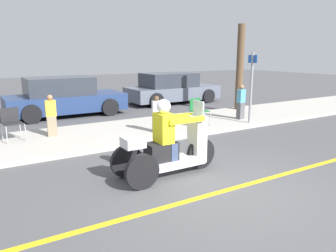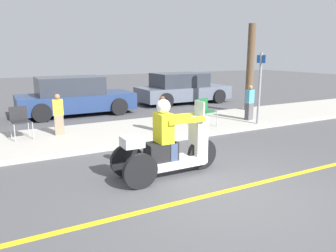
{
  "view_description": "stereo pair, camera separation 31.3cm",
  "coord_description": "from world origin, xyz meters",
  "px_view_note": "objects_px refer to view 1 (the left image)",
  "views": [
    {
      "loc": [
        -3.57,
        -3.95,
        2.31
      ],
      "look_at": [
        -0.48,
        1.12,
        0.97
      ],
      "focal_mm": 35.0,
      "sensor_mm": 36.0,
      "label": 1
    },
    {
      "loc": [
        -3.3,
        -4.11,
        2.31
      ],
      "look_at": [
        -0.48,
        1.12,
        0.97
      ],
      "focal_mm": 35.0,
      "sensor_mm": 36.0,
      "label": 2
    }
  ],
  "objects_px": {
    "spectator_mid_group": "(51,116)",
    "street_sign": "(251,85)",
    "parked_car_lot_left": "(171,89)",
    "parked_car_lot_far": "(64,97)",
    "motorcycle_trike": "(168,149)",
    "spectator_far_back": "(241,103)",
    "folding_chair_curbside": "(198,109)",
    "tree_trunk": "(240,67)",
    "spectator_by_tree": "(157,115)",
    "folding_chair_set_back": "(11,121)"
  },
  "relations": [
    {
      "from": "spectator_mid_group",
      "to": "tree_trunk",
      "type": "bearing_deg",
      "value": 5.01
    },
    {
      "from": "street_sign",
      "to": "spectator_mid_group",
      "type": "bearing_deg",
      "value": 165.47
    },
    {
      "from": "folding_chair_set_back",
      "to": "folding_chair_curbside",
      "type": "relative_size",
      "value": 1.0
    },
    {
      "from": "spectator_far_back",
      "to": "spectator_by_tree",
      "type": "xyz_separation_m",
      "value": [
        -3.32,
        -0.14,
        -0.07
      ]
    },
    {
      "from": "parked_car_lot_far",
      "to": "parked_car_lot_left",
      "type": "relative_size",
      "value": 0.99
    },
    {
      "from": "motorcycle_trike",
      "to": "folding_chair_set_back",
      "type": "height_order",
      "value": "motorcycle_trike"
    },
    {
      "from": "motorcycle_trike",
      "to": "parked_car_lot_far",
      "type": "relative_size",
      "value": 0.5
    },
    {
      "from": "folding_chair_curbside",
      "to": "street_sign",
      "type": "distance_m",
      "value": 1.86
    },
    {
      "from": "spectator_mid_group",
      "to": "spectator_by_tree",
      "type": "height_order",
      "value": "spectator_mid_group"
    },
    {
      "from": "parked_car_lot_left",
      "to": "tree_trunk",
      "type": "relative_size",
      "value": 1.32
    },
    {
      "from": "folding_chair_curbside",
      "to": "parked_car_lot_left",
      "type": "relative_size",
      "value": 0.19
    },
    {
      "from": "folding_chair_set_back",
      "to": "street_sign",
      "type": "bearing_deg",
      "value": -13.44
    },
    {
      "from": "spectator_far_back",
      "to": "spectator_mid_group",
      "type": "distance_m",
      "value": 6.01
    },
    {
      "from": "spectator_far_back",
      "to": "parked_car_lot_far",
      "type": "distance_m",
      "value": 6.44
    },
    {
      "from": "spectator_by_tree",
      "to": "parked_car_lot_far",
      "type": "relative_size",
      "value": 0.24
    },
    {
      "from": "folding_chair_curbside",
      "to": "street_sign",
      "type": "bearing_deg",
      "value": -19.34
    },
    {
      "from": "parked_car_lot_left",
      "to": "street_sign",
      "type": "relative_size",
      "value": 1.95
    },
    {
      "from": "spectator_mid_group",
      "to": "tree_trunk",
      "type": "xyz_separation_m",
      "value": [
        7.28,
        0.64,
        1.09
      ]
    },
    {
      "from": "motorcycle_trike",
      "to": "street_sign",
      "type": "bearing_deg",
      "value": 27.54
    },
    {
      "from": "motorcycle_trike",
      "to": "spectator_by_tree",
      "type": "bearing_deg",
      "value": 64.62
    },
    {
      "from": "tree_trunk",
      "to": "spectator_far_back",
      "type": "bearing_deg",
      "value": -131.05
    },
    {
      "from": "spectator_mid_group",
      "to": "folding_chair_set_back",
      "type": "height_order",
      "value": "spectator_mid_group"
    },
    {
      "from": "folding_chair_curbside",
      "to": "parked_car_lot_far",
      "type": "xyz_separation_m",
      "value": [
        -2.94,
        4.37,
        0.06
      ]
    },
    {
      "from": "parked_car_lot_far",
      "to": "tree_trunk",
      "type": "bearing_deg",
      "value": -24.79
    },
    {
      "from": "spectator_by_tree",
      "to": "street_sign",
      "type": "distance_m",
      "value": 3.25
    },
    {
      "from": "spectator_far_back",
      "to": "parked_car_lot_left",
      "type": "height_order",
      "value": "parked_car_lot_left"
    },
    {
      "from": "parked_car_lot_far",
      "to": "street_sign",
      "type": "relative_size",
      "value": 1.92
    },
    {
      "from": "motorcycle_trike",
      "to": "spectator_mid_group",
      "type": "bearing_deg",
      "value": 108.91
    },
    {
      "from": "spectator_by_tree",
      "to": "folding_chair_set_back",
      "type": "relative_size",
      "value": 1.24
    },
    {
      "from": "spectator_by_tree",
      "to": "folding_chair_set_back",
      "type": "bearing_deg",
      "value": 162.26
    },
    {
      "from": "folding_chair_curbside",
      "to": "parked_car_lot_far",
      "type": "distance_m",
      "value": 5.27
    },
    {
      "from": "spectator_mid_group",
      "to": "street_sign",
      "type": "relative_size",
      "value": 0.51
    },
    {
      "from": "parked_car_lot_far",
      "to": "street_sign",
      "type": "xyz_separation_m",
      "value": [
        4.57,
        -4.94,
        0.64
      ]
    },
    {
      "from": "spectator_by_tree",
      "to": "folding_chair_curbside",
      "type": "distance_m",
      "value": 1.51
    },
    {
      "from": "spectator_mid_group",
      "to": "parked_car_lot_left",
      "type": "xyz_separation_m",
      "value": [
        6.3,
        4.08,
        0.01
      ]
    },
    {
      "from": "parked_car_lot_left",
      "to": "spectator_far_back",
      "type": "bearing_deg",
      "value": -94.07
    },
    {
      "from": "spectator_mid_group",
      "to": "parked_car_lot_far",
      "type": "bearing_deg",
      "value": 70.88
    },
    {
      "from": "folding_chair_curbside",
      "to": "parked_car_lot_far",
      "type": "relative_size",
      "value": 0.19
    },
    {
      "from": "parked_car_lot_left",
      "to": "street_sign",
      "type": "bearing_deg",
      "value": -95.46
    },
    {
      "from": "spectator_by_tree",
      "to": "tree_trunk",
      "type": "relative_size",
      "value": 0.31
    },
    {
      "from": "spectator_mid_group",
      "to": "motorcycle_trike",
      "type": "bearing_deg",
      "value": -71.09
    },
    {
      "from": "motorcycle_trike",
      "to": "spectator_far_back",
      "type": "height_order",
      "value": "motorcycle_trike"
    },
    {
      "from": "spectator_far_back",
      "to": "spectator_mid_group",
      "type": "xyz_separation_m",
      "value": [
        -5.95,
        0.89,
        -0.02
      ]
    },
    {
      "from": "spectator_far_back",
      "to": "parked_car_lot_far",
      "type": "xyz_separation_m",
      "value": [
        -4.75,
        4.34,
        0.0
      ]
    },
    {
      "from": "parked_car_lot_left",
      "to": "tree_trunk",
      "type": "distance_m",
      "value": 3.74
    },
    {
      "from": "parked_car_lot_far",
      "to": "street_sign",
      "type": "distance_m",
      "value": 6.76
    },
    {
      "from": "parked_car_lot_far",
      "to": "parked_car_lot_left",
      "type": "xyz_separation_m",
      "value": [
        5.11,
        0.64,
        -0.02
      ]
    },
    {
      "from": "spectator_by_tree",
      "to": "folding_chair_set_back",
      "type": "xyz_separation_m",
      "value": [
        -3.58,
        1.15,
        0.01
      ]
    },
    {
      "from": "parked_car_lot_far",
      "to": "spectator_by_tree",
      "type": "bearing_deg",
      "value": -72.26
    },
    {
      "from": "tree_trunk",
      "to": "street_sign",
      "type": "bearing_deg",
      "value": -125.32
    }
  ]
}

